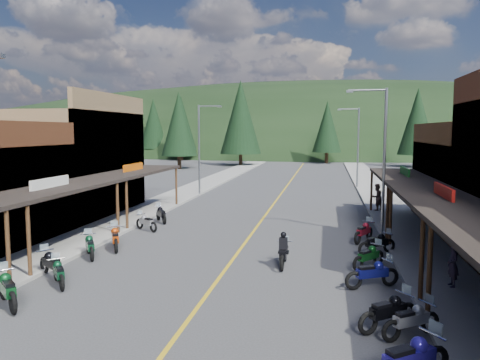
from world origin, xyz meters
The scene contains 35 objects.
ground centered at (0.00, 0.00, 0.00)m, with size 220.00×220.00×0.00m, color #38383A.
centerline centered at (0.00, 20.00, 0.01)m, with size 0.15×90.00×0.01m, color gold.
sidewalk_west centered at (-8.70, 20.00, 0.07)m, with size 3.40×94.00×0.15m, color gray.
sidewalk_east centered at (8.70, 20.00, 0.07)m, with size 3.40×94.00×0.15m, color gray.
shop_west_3 centered at (-13.78, 11.30, 3.52)m, with size 10.90×10.20×8.20m.
streetlight_1 centered at (-6.95, 22.00, 4.46)m, with size 2.16×0.18×8.00m.
streetlight_2 centered at (6.95, 8.00, 4.46)m, with size 2.16×0.18×8.00m.
streetlight_3 centered at (6.95, 30.00, 4.46)m, with size 2.16×0.18×8.00m.
ridge_hill centered at (0.00, 135.00, 0.00)m, with size 310.00×140.00×60.00m, color black.
pine_0 centered at (-40.00, 62.00, 6.48)m, with size 5.04×5.04×11.00m.
pine_1 centered at (-24.00, 70.00, 7.24)m, with size 5.88×5.88×12.50m.
pine_2 centered at (-10.00, 58.00, 7.99)m, with size 6.72×6.72×14.00m.
pine_3 centered at (4.00, 66.00, 6.48)m, with size 5.04×5.04×11.00m.
pine_4 centered at (18.00, 60.00, 7.24)m, with size 5.88×5.88×12.50m.
pine_7 centered at (-32.00, 76.00, 7.24)m, with size 5.88×5.88×12.50m.
pine_8 centered at (-22.00, 40.00, 5.98)m, with size 4.48×4.48×10.00m.
pine_10 centered at (-18.00, 50.00, 6.78)m, with size 5.38×5.38×11.60m.
pine_11 centered at (20.00, 38.00, 7.19)m, with size 5.82×5.82×12.40m.
bike_west_5 centered at (-6.11, -4.95, 0.65)m, with size 0.76×2.28×1.30m, color #0D411B, non-canonical shape.
bike_west_6 centered at (-5.64, -2.76, 0.55)m, with size 0.64×1.91×1.09m, color #0B371F, non-canonical shape.
bike_west_7 centered at (-6.46, -1.90, 0.60)m, with size 0.70×2.09×1.19m, color black, non-canonical shape.
bike_west_8 centered at (-6.44, 1.05, 0.59)m, with size 0.69×2.08×1.19m, color #0C3C21, non-canonical shape.
bike_west_9 centered at (-5.95, 2.63, 0.62)m, with size 0.73×2.18×1.25m, color #C8430E, non-canonical shape.
bike_west_10 centered at (-6.10, 6.98, 0.54)m, with size 0.63×1.90×1.09m, color gray, non-canonical shape.
bike_west_11 centered at (-6.11, 9.46, 0.57)m, with size 0.67×2.01×1.15m, color black, non-canonical shape.
bike_east_4 centered at (5.97, -7.56, 0.67)m, with size 0.78×2.35×1.34m, color navy, non-canonical shape.
bike_east_5 centered at (6.45, -4.97, 0.56)m, with size 0.65×1.96×1.12m, color #939498, non-canonical shape.
bike_east_6 centered at (5.88, -4.56, 0.61)m, with size 0.71×2.12×1.21m, color black, non-canonical shape.
bike_east_7 centered at (5.77, -0.89, 0.61)m, with size 0.71×2.12×1.21m, color navy, non-canonical shape.
bike_east_8 centered at (5.86, 1.65, 0.57)m, with size 0.66×1.99×1.14m, color #0C3F14, non-canonical shape.
bike_east_9 centered at (6.43, 4.05, 0.58)m, with size 0.67×2.02×1.15m, color black, non-canonical shape.
bike_east_10 centered at (6.00, 6.44, 0.60)m, with size 0.70×2.09×1.19m, color maroon, non-canonical shape.
rider_on_bike centered at (2.33, 1.30, 0.62)m, with size 0.68×2.04×1.55m.
pedestrian_east_a centered at (8.59, -0.59, 0.96)m, with size 0.59×0.39×1.62m, color #2C2234.
pedestrian_east_b centered at (7.57, 15.77, 1.09)m, with size 0.92×0.53×1.88m, color brown.
Camera 1 is at (4.06, -18.09, 5.73)m, focal length 35.00 mm.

